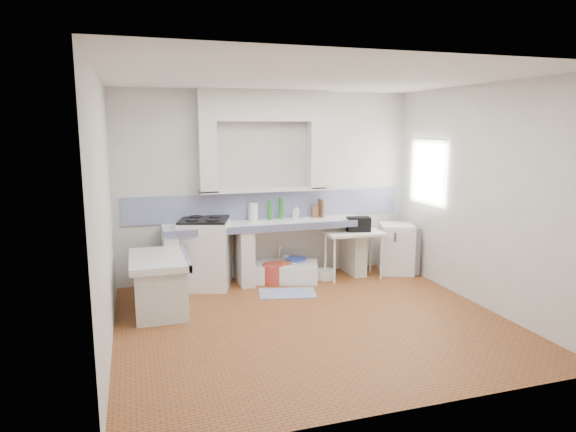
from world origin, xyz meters
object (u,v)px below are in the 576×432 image
object	(u,v)px
sink	(283,272)
side_table	(353,255)
fridge	(396,248)
stove	(205,254)

from	to	relation	value
sink	side_table	bearing A→B (deg)	8.90
fridge	side_table	bearing A→B (deg)	-155.01
sink	fridge	size ratio (longest dim) A/B	1.31
side_table	sink	bearing A→B (deg)	170.68
sink	fridge	bearing A→B (deg)	15.20
stove	side_table	xyz separation A→B (m)	(2.21, -0.23, -0.12)
side_table	fridge	bearing A→B (deg)	5.76
fridge	sink	bearing A→B (deg)	-163.79
fridge	stove	bearing A→B (deg)	-163.12
sink	side_table	world-z (taller)	side_table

